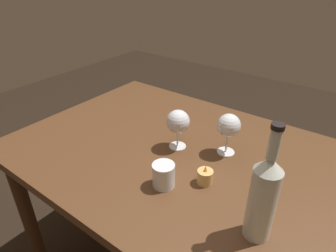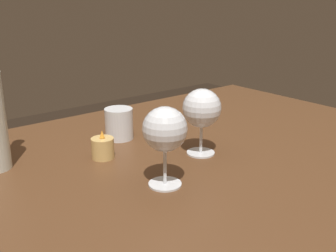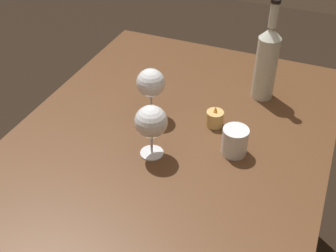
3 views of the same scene
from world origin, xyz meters
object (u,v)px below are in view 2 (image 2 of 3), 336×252
object	(u,v)px
wine_glass_left	(202,109)
votive_candle	(103,149)
water_tumbler	(119,125)
wine_glass_right	(165,131)

from	to	relation	value
wine_glass_left	votive_candle	xyz separation A→B (m)	(-0.19, 0.12, -0.09)
water_tumbler	wine_glass_right	bearing A→B (deg)	-104.84
wine_glass_left	water_tumbler	distance (m)	0.24
water_tumbler	votive_candle	world-z (taller)	water_tumbler
water_tumbler	votive_candle	bearing A→B (deg)	-138.55
wine_glass_right	water_tumbler	world-z (taller)	wine_glass_right
wine_glass_left	wine_glass_right	size ratio (longest dim) A/B	0.98
water_tumbler	votive_candle	size ratio (longest dim) A/B	1.20
water_tumbler	votive_candle	xyz separation A→B (m)	(-0.10, -0.09, -0.01)
wine_glass_left	water_tumbler	size ratio (longest dim) A/B	1.95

